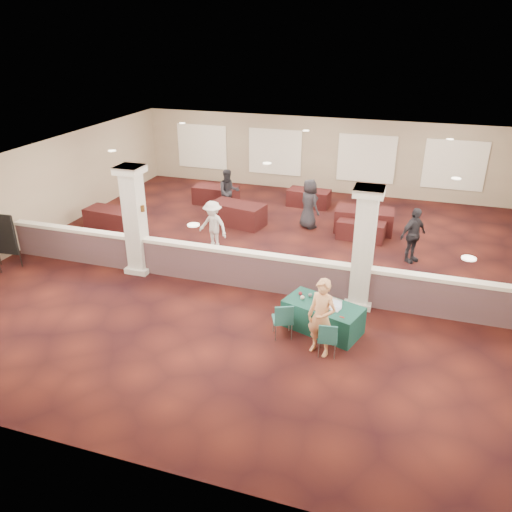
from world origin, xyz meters
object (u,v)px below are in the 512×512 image
(far_table_back_center, at_px, (309,198))
(conf_chair_main, at_px, (328,337))
(attendee_b, at_px, (213,226))
(far_table_back_left, at_px, (216,195))
(far_table_back_right, at_px, (364,220))
(far_table_front_center, at_px, (238,214))
(attendee_d, at_px, (309,204))
(near_table, at_px, (323,317))
(attendee_a, at_px, (229,192))
(attendee_c, at_px, (413,235))
(far_table_front_right, at_px, (361,230))
(far_table_front_left, at_px, (111,218))
(conf_chair_side, at_px, (283,318))
(woman, at_px, (322,318))

(far_table_back_center, bearing_deg, conf_chair_main, -75.43)
(far_table_back_center, bearing_deg, attendee_b, -111.69)
(far_table_back_left, xyz_separation_m, far_table_back_right, (6.16, -1.24, 0.05))
(far_table_front_center, bearing_deg, attendee_d, 11.09)
(near_table, distance_m, attendee_b, 5.67)
(attendee_a, bearing_deg, far_table_back_center, 0.03)
(far_table_back_right, relative_size, attendee_c, 1.16)
(far_table_front_right, bearing_deg, attendee_c, -38.35)
(far_table_front_center, relative_size, far_table_back_center, 1.18)
(conf_chair_main, distance_m, far_table_back_right, 7.76)
(near_table, xyz_separation_m, conf_chair_main, (0.30, -1.02, 0.15))
(far_table_back_center, height_order, attendee_c, attendee_c)
(conf_chair_main, height_order, far_table_back_right, conf_chair_main)
(far_table_front_center, relative_size, attendee_d, 1.10)
(near_table, height_order, attendee_a, attendee_a)
(attendee_b, relative_size, attendee_d, 0.92)
(conf_chair_main, xyz_separation_m, attendee_a, (-5.33, 8.02, 0.37))
(far_table_front_right, relative_size, far_table_back_right, 0.79)
(conf_chair_main, relative_size, far_table_front_center, 0.43)
(far_table_front_left, xyz_separation_m, attendee_d, (6.81, 2.22, 0.54))
(attendee_b, xyz_separation_m, attendee_c, (6.19, 1.01, 0.05))
(conf_chair_side, xyz_separation_m, far_table_front_right, (1.00, 6.63, -0.22))
(conf_chair_main, distance_m, woman, 0.46)
(near_table, xyz_separation_m, woman, (0.13, -0.94, 0.57))
(near_table, height_order, conf_chair_side, conf_chair_side)
(attendee_a, bearing_deg, attendee_c, -51.96)
(far_table_back_center, bearing_deg, attendee_d, -78.02)
(far_table_back_right, bearing_deg, attendee_b, -145.51)
(woman, height_order, far_table_front_right, woman)
(far_table_back_right, relative_size, attendee_a, 1.15)
(woman, bearing_deg, far_table_back_center, 123.05)
(conf_chair_side, relative_size, far_table_front_right, 0.58)
(near_table, distance_m, far_table_front_right, 6.00)
(near_table, height_order, attendee_b, attendee_b)
(attendee_a, bearing_deg, near_table, -87.55)
(near_table, bearing_deg, far_table_back_right, 106.65)
(far_table_back_left, bearing_deg, attendee_d, -19.35)
(woman, xyz_separation_m, far_table_front_center, (-4.44, 6.94, -0.52))
(conf_chair_main, xyz_separation_m, attendee_c, (1.57, 5.68, 0.37))
(far_table_back_left, bearing_deg, woman, -55.62)
(conf_chair_side, relative_size, attendee_c, 0.52)
(far_table_front_left, height_order, attendee_b, attendee_b)
(far_table_front_left, distance_m, far_table_back_right, 9.10)
(far_table_front_right, xyz_separation_m, attendee_a, (-5.22, 1.00, 0.55))
(near_table, relative_size, conf_chair_main, 2.15)
(near_table, bearing_deg, far_table_back_left, 145.04)
(conf_chair_side, height_order, attendee_c, attendee_c)
(far_table_front_left, height_order, attendee_d, attendee_d)
(conf_chair_main, relative_size, far_table_front_left, 0.48)
(far_table_back_left, distance_m, attendee_b, 4.66)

